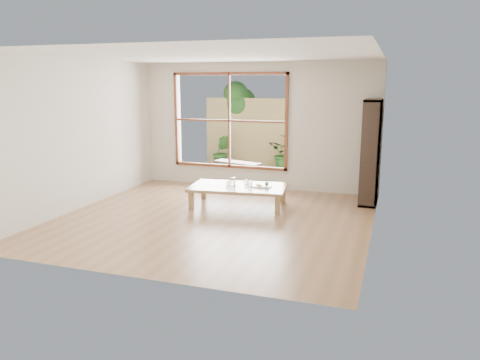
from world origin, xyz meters
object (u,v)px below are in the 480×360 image
(low_table, at_px, (238,188))
(bookshelf, at_px, (371,152))
(food_tray, at_px, (263,186))
(garden_bench, at_px, (237,164))

(low_table, height_order, bookshelf, bookshelf)
(food_tray, xyz_separation_m, garden_bench, (-1.26, 2.29, -0.06))
(low_table, bearing_deg, garden_bench, 102.62)
(food_tray, relative_size, garden_bench, 0.27)
(food_tray, bearing_deg, bookshelf, 35.93)
(food_tray, bearing_deg, garden_bench, 126.10)
(bookshelf, bearing_deg, low_table, -155.28)
(bookshelf, relative_size, food_tray, 5.89)
(garden_bench, bearing_deg, food_tray, -44.31)
(low_table, relative_size, bookshelf, 0.94)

